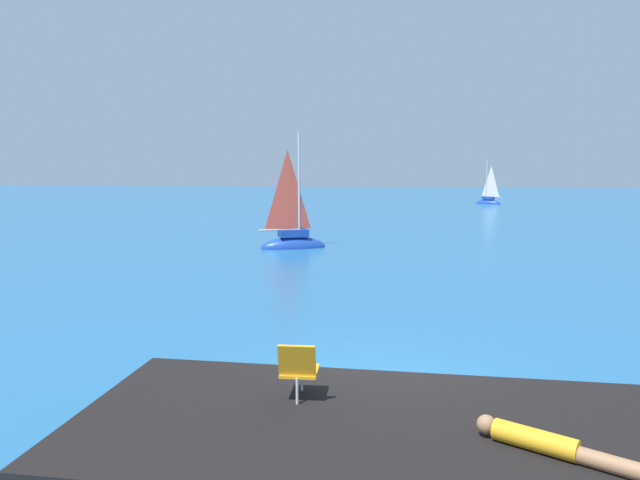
{
  "coord_description": "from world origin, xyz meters",
  "views": [
    {
      "loc": [
        -0.08,
        -10.11,
        3.88
      ],
      "look_at": [
        -2.35,
        12.91,
        0.84
      ],
      "focal_mm": 34.08,
      "sensor_mm": 36.0,
      "label": 1
    }
  ],
  "objects_px": {
    "beach_chair": "(299,367)",
    "person_sunbather": "(547,444)",
    "sailboat_far": "(488,201)",
    "sailboat_near": "(293,241)"
  },
  "relations": [
    {
      "from": "beach_chair",
      "to": "person_sunbather",
      "type": "bearing_deg",
      "value": -112.82
    },
    {
      "from": "person_sunbather",
      "to": "beach_chair",
      "type": "relative_size",
      "value": 1.94
    },
    {
      "from": "sailboat_far",
      "to": "beach_chair",
      "type": "height_order",
      "value": "sailboat_far"
    },
    {
      "from": "sailboat_far",
      "to": "person_sunbather",
      "type": "xyz_separation_m",
      "value": [
        -7.95,
        -49.6,
        0.64
      ]
    },
    {
      "from": "person_sunbather",
      "to": "beach_chair",
      "type": "bearing_deg",
      "value": -170.49
    },
    {
      "from": "person_sunbather",
      "to": "beach_chair",
      "type": "xyz_separation_m",
      "value": [
        -2.84,
        1.2,
        0.33
      ]
    },
    {
      "from": "sailboat_near",
      "to": "person_sunbather",
      "type": "xyz_separation_m",
      "value": [
        5.65,
        -20.23,
        0.57
      ]
    },
    {
      "from": "sailboat_far",
      "to": "person_sunbather",
      "type": "bearing_deg",
      "value": 112.5
    },
    {
      "from": "sailboat_near",
      "to": "person_sunbather",
      "type": "relative_size",
      "value": 3.63
    },
    {
      "from": "sailboat_near",
      "to": "person_sunbather",
      "type": "bearing_deg",
      "value": -95.17
    }
  ]
}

